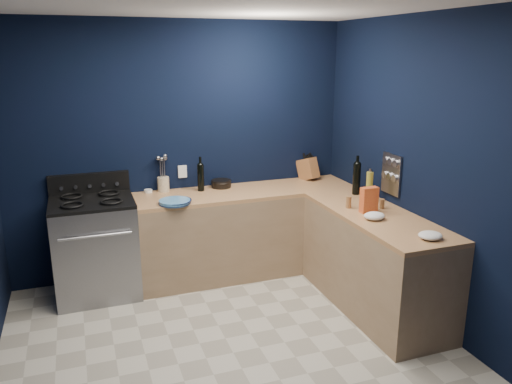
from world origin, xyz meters
name	(u,v)px	position (x,y,z in m)	size (l,w,h in m)	color
floor	(233,354)	(0.00, 0.00, -0.01)	(3.50, 3.50, 0.02)	#B5AF9F
ceiling	(228,0)	(0.00, 0.00, 2.61)	(3.50, 3.50, 0.02)	silver
wall_back	(181,150)	(0.00, 1.76, 1.30)	(3.50, 0.02, 2.60)	black
wall_right	(433,174)	(1.76, 0.00, 1.30)	(0.02, 3.50, 2.60)	black
wall_front	(360,307)	(0.00, -1.76, 1.30)	(3.50, 0.02, 2.60)	black
cab_back	(247,233)	(0.60, 1.44, 0.43)	(2.30, 0.63, 0.86)	#94775A
top_back	(246,192)	(0.60, 1.44, 0.88)	(2.30, 0.63, 0.04)	brown
cab_right	(374,263)	(1.44, 0.29, 0.43)	(0.63, 1.67, 0.86)	#94775A
top_right	(377,216)	(1.44, 0.29, 0.88)	(0.63, 1.67, 0.04)	brown
gas_range	(96,249)	(-0.93, 1.42, 0.46)	(0.76, 0.66, 0.92)	gray
oven_door	(98,263)	(-0.93, 1.10, 0.45)	(0.59, 0.02, 0.42)	black
cooktop	(92,202)	(-0.93, 1.42, 0.94)	(0.76, 0.66, 0.03)	black
backguard	(89,183)	(-0.93, 1.72, 1.04)	(0.76, 0.06, 0.20)	black
spice_panel	(391,174)	(1.74, 0.55, 1.18)	(0.02, 0.28, 0.38)	gray
wall_outlet	(182,171)	(0.00, 1.74, 1.08)	(0.09, 0.02, 0.13)	white
plate_stack	(175,202)	(-0.19, 1.21, 0.92)	(0.30, 0.30, 0.04)	teal
ramekin	(148,191)	(-0.37, 1.69, 0.92)	(0.08, 0.08, 0.03)	white
utensil_crock	(163,184)	(-0.21, 1.69, 0.97)	(0.12, 0.12, 0.15)	beige
wine_bottle_back	(201,178)	(0.15, 1.58, 1.04)	(0.07, 0.07, 0.28)	black
lemon_basket	(221,184)	(0.39, 1.64, 0.94)	(0.21, 0.21, 0.08)	black
knife_block	(308,169)	(1.40, 1.65, 1.02)	(0.13, 0.21, 0.23)	brown
wine_bottle_right	(357,179)	(1.59, 0.92, 1.06)	(0.08, 0.08, 0.31)	black
oil_bottle	(369,186)	(1.59, 0.69, 1.04)	(0.07, 0.07, 0.28)	olive
spice_jar_near	(348,202)	(1.29, 0.54, 0.95)	(0.05, 0.05, 0.11)	olive
spice_jar_far	(382,204)	(1.57, 0.43, 0.94)	(0.05, 0.05, 0.09)	olive
crouton_bag	(369,200)	(1.39, 0.37, 1.01)	(0.16, 0.07, 0.23)	red
towel_front	(374,216)	(1.33, 0.17, 0.93)	(0.18, 0.16, 0.06)	white
towel_end	(430,235)	(1.48, -0.37, 0.93)	(0.19, 0.17, 0.06)	white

